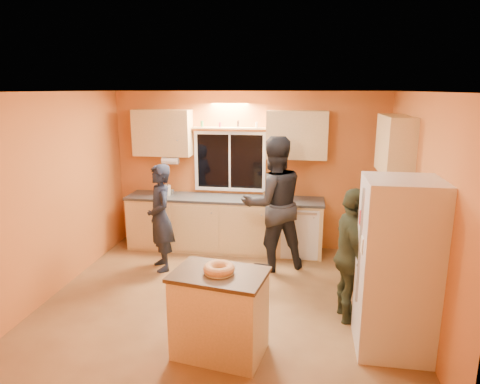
% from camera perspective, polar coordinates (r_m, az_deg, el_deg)
% --- Properties ---
extents(ground, '(4.50, 4.50, 0.00)m').
position_cam_1_polar(ground, '(5.69, -1.85, -13.93)').
color(ground, brown).
rests_on(ground, ground).
extents(room_shell, '(4.54, 4.04, 2.61)m').
position_cam_1_polar(room_shell, '(5.53, 0.04, 3.04)').
color(room_shell, '#CC7334').
rests_on(room_shell, ground).
extents(back_counter, '(4.23, 0.62, 0.90)m').
position_cam_1_polar(back_counter, '(7.07, 0.79, -4.36)').
color(back_counter, tan).
rests_on(back_counter, ground).
extents(right_counter, '(0.62, 1.84, 0.90)m').
position_cam_1_polar(right_counter, '(5.96, 18.04, -8.55)').
color(right_counter, tan).
rests_on(right_counter, ground).
extents(refrigerator, '(0.72, 0.70, 1.80)m').
position_cam_1_polar(refrigerator, '(4.60, 20.18, -9.39)').
color(refrigerator, silver).
rests_on(refrigerator, ground).
extents(island, '(1.00, 0.76, 0.88)m').
position_cam_1_polar(island, '(4.45, -2.73, -15.80)').
color(island, tan).
rests_on(island, ground).
extents(bundt_pastry, '(0.31, 0.31, 0.09)m').
position_cam_1_polar(bundt_pastry, '(4.24, -2.81, -10.15)').
color(bundt_pastry, tan).
rests_on(bundt_pastry, island).
extents(person_left, '(0.63, 0.69, 1.58)m').
position_cam_1_polar(person_left, '(6.38, -10.57, -3.39)').
color(person_left, black).
rests_on(person_left, ground).
extents(person_center, '(1.19, 1.09, 1.98)m').
position_cam_1_polar(person_center, '(6.29, 4.46, -1.56)').
color(person_center, black).
rests_on(person_center, ground).
extents(person_right, '(0.52, 0.97, 1.57)m').
position_cam_1_polar(person_right, '(5.06, 14.59, -8.26)').
color(person_right, '#2F3723').
rests_on(person_right, ground).
extents(mixing_bowl, '(0.44, 0.44, 0.09)m').
position_cam_1_polar(mixing_bowl, '(6.91, 4.61, -0.56)').
color(mixing_bowl, black).
rests_on(mixing_bowl, back_counter).
extents(utensil_crock, '(0.14, 0.14, 0.17)m').
position_cam_1_polar(utensil_crock, '(7.23, -9.77, 0.23)').
color(utensil_crock, beige).
rests_on(utensil_crock, back_counter).
extents(potted_plant, '(0.30, 0.27, 0.32)m').
position_cam_1_polar(potted_plant, '(5.43, 18.94, -3.96)').
color(potted_plant, gray).
rests_on(potted_plant, right_counter).
extents(red_box, '(0.17, 0.14, 0.07)m').
position_cam_1_polar(red_box, '(5.80, 18.81, -4.16)').
color(red_box, '#A81921').
rests_on(red_box, right_counter).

